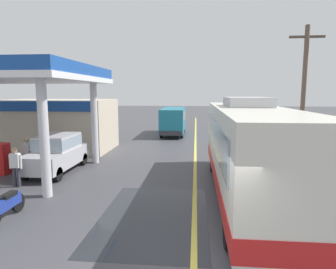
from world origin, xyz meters
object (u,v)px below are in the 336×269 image
Objects in this scene: motorcycle_parked_forecourt at (6,205)px; pedestrian_by_shop at (16,165)px; coach_bus_main at (249,151)px; minibus_opposing_lane at (173,119)px; car_at_pump at (57,151)px; pedestrian_near_pump at (27,152)px.

pedestrian_by_shop reaches higher than motorcycle_parked_forecourt.
coach_bus_main reaches higher than motorcycle_parked_forecourt.
coach_bus_main reaches higher than pedestrian_by_shop.
motorcycle_parked_forecourt is at bearing -101.18° from minibus_opposing_lane.
car_at_pump reaches higher than pedestrian_near_pump.
car_at_pump is 2.53× the size of pedestrian_by_shop.
minibus_opposing_lane is 3.41× the size of motorcycle_parked_forecourt.
motorcycle_parked_forecourt is at bearing -62.29° from pedestrian_by_shop.
pedestrian_by_shop is (-9.32, 0.16, -0.79)m from coach_bus_main.
minibus_opposing_lane is at bearing 78.82° from motorcycle_parked_forecourt.
coach_bus_main is 1.80× the size of minibus_opposing_lane.
minibus_opposing_lane is 19.15m from motorcycle_parked_forecourt.
pedestrian_near_pump is at bearing -179.97° from car_at_pump.
motorcycle_parked_forecourt is 1.08× the size of pedestrian_by_shop.
minibus_opposing_lane is at bearing 70.51° from car_at_pump.
car_at_pump is at bearing 163.22° from coach_bus_main.
coach_bus_main is 6.65× the size of pedestrian_near_pump.
coach_bus_main is 16.44m from minibus_opposing_lane.
car_at_pump reaches higher than pedestrian_by_shop.
minibus_opposing_lane is (-4.05, 15.93, -0.25)m from coach_bus_main.
pedestrian_near_pump is at bearing 111.81° from pedestrian_by_shop.
pedestrian_near_pump is 2.67m from pedestrian_by_shop.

